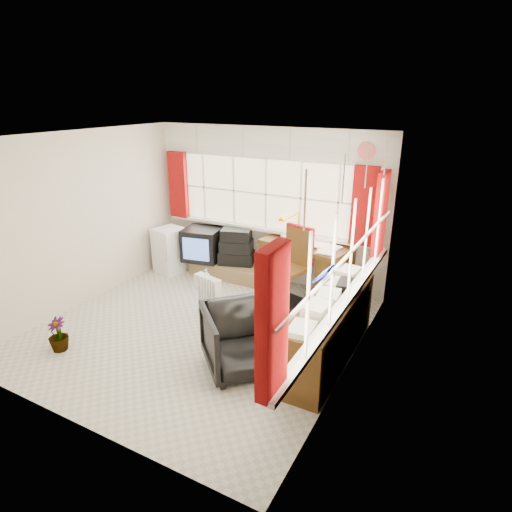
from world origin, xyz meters
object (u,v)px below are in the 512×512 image
Objects in this scene: crt_tv at (203,244)px; task_chair at (294,263)px; radiator at (210,300)px; mini_fridge at (170,250)px; desk at (305,264)px; desk_lamp at (299,220)px; tv_bench at (230,270)px; office_chair at (243,339)px; credenza at (329,327)px.

task_chair is at bearing -8.94° from crt_tv.
radiator is 0.75× the size of mini_fridge.
desk is 1.85m from crt_tv.
desk is 0.71m from desk_lamp.
radiator reaches higher than tv_bench.
office_chair is 1.42× the size of radiator.
desk is at bearing 4.54° from crt_tv.
credenza is at bearing -50.81° from task_chair.
crt_tv is at bearing -175.46° from desk.
radiator is at bearing -121.54° from desk.
tv_bench is (-1.33, 0.36, -0.50)m from task_chair.
mini_fridge is at bearing -166.31° from desk_lamp.
tv_bench is at bearing -167.14° from desk_lamp.
task_chair reaches higher than mini_fridge.
office_chair is 3.20m from mini_fridge.
desk_lamp is 0.37× the size of task_chair.
desk_lamp is at bearing 139.40° from desk.
credenza is (0.94, -1.60, -0.05)m from desk.
desk_lamp reaches higher than crt_tv.
tv_bench is at bearing 146.29° from credenza.
office_chair is at bearing -36.78° from mini_fridge.
tv_bench is at bearing -176.57° from desk.
radiator is (-0.86, -0.97, -0.38)m from task_chair.
desk_lamp is 0.61× the size of crt_tv.
desk is at bearing 47.94° from office_chair.
desk_lamp is 1.92m from radiator.
credenza is at bearing -59.44° from desk.
crt_tv is (-0.51, -0.07, 0.40)m from tv_bench.
desk reaches higher than tv_bench.
office_chair is at bearing -85.94° from desk.
tv_bench is at bearing 109.53° from radiator.
task_chair is 0.59× the size of credenza.
task_chair is at bearing -1.90° from mini_fridge.
desk_lamp is 0.80m from task_chair.
office_chair is 2.67m from tv_bench.
task_chair is 1.99× the size of radiator.
radiator is 0.42× the size of tv_bench.
mini_fridge is (-0.55, -0.21, -0.14)m from crt_tv.
task_chair is at bearing -71.70° from desk_lamp.
radiator is at bearing -131.53° from task_chair.
desk_lamp is at bearing 67.48° from radiator.
desk_lamp is 0.21× the size of credenza.
crt_tv reaches higher than mini_fridge.
radiator is at bearing 93.70° from office_chair.
credenza is (1.15, -1.78, -0.71)m from desk_lamp.
mini_fridge is (-2.56, 1.91, 0.01)m from office_chair.
desk is 1.86m from credenza.
desk_lamp is 1.51m from tv_bench.
credenza is 3.15m from crt_tv.
credenza is at bearing -20.39° from mini_fridge.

